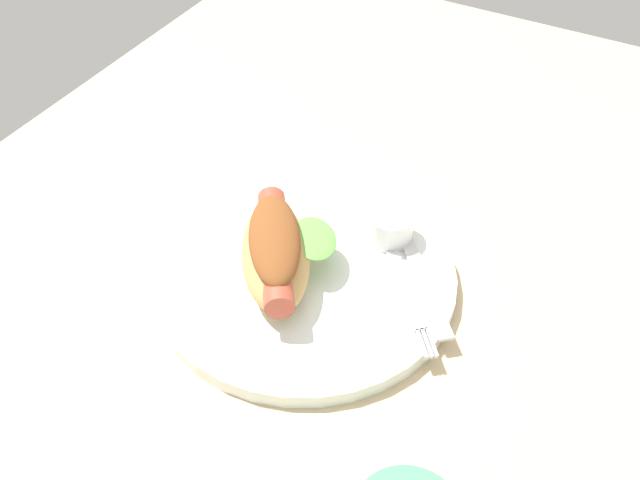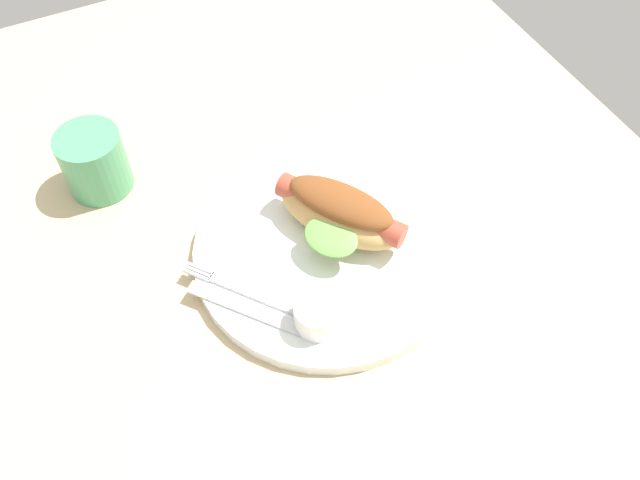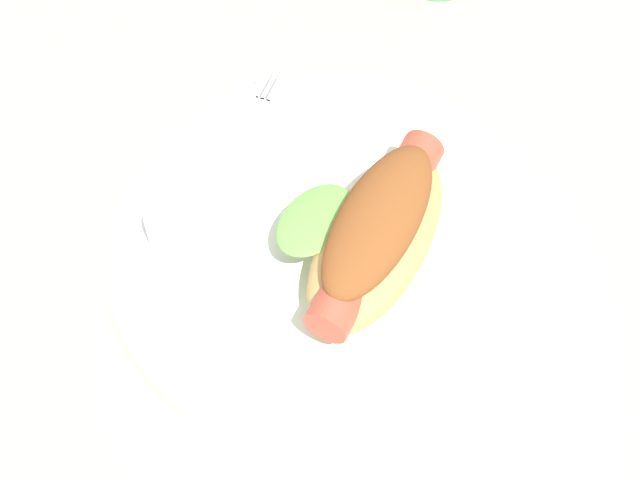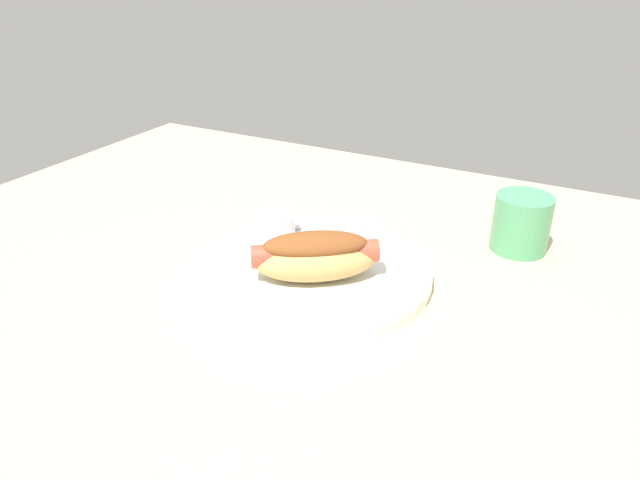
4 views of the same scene
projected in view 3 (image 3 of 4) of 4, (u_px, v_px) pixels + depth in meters
ground_plane at (291, 267)px, 64.25cm from camera, size 120.00×90.00×1.80cm
plate at (335, 250)px, 62.95cm from camera, size 29.39×29.39×1.60cm
hot_dog at (376, 233)px, 59.10cm from camera, size 15.58×13.44×5.83cm
sauce_ramekin at (183, 225)px, 61.21cm from camera, size 4.70×4.70×3.10cm
fork at (238, 146)px, 66.38cm from camera, size 11.97×10.06×0.40cm
knife at (206, 152)px, 66.10cm from camera, size 11.87×10.27×0.36cm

